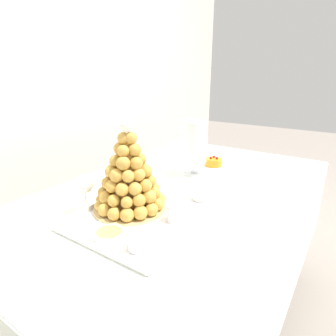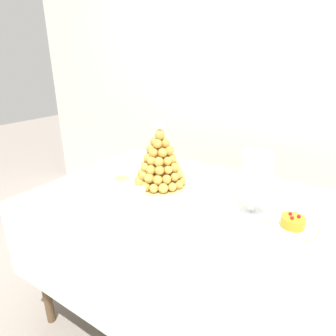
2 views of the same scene
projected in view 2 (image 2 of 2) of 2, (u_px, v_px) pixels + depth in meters
The scene contains 12 objects.
ground_plane at pixel (199, 328), 1.54m from camera, with size 12.00×12.00×0.00m, color gray.
backdrop_wall at pixel (279, 77), 1.95m from camera, with size 4.80×0.10×2.50m, color silver.
buffet_table at pixel (204, 225), 1.31m from camera, with size 1.61×1.00×0.75m.
serving_tray at pixel (153, 192), 1.39m from camera, with size 0.54×0.40×0.02m.
croquembouche at pixel (160, 162), 1.41m from camera, with size 0.27×0.27×0.33m.
dessert_cup_left at pixel (108, 186), 1.39m from camera, with size 0.06×0.06×0.05m.
dessert_cup_mid_left at pixel (140, 195), 1.29m from camera, with size 0.06×0.06×0.06m.
dessert_cup_centre at pixel (177, 206), 1.20m from camera, with size 0.05×0.05×0.05m.
creme_brulee_ramekin at pixel (122, 180), 1.49m from camera, with size 0.09×0.09×0.02m.
macaron_goblet at pixel (256, 177), 1.16m from camera, with size 0.13×0.13×0.27m.
fruit_tart_plate at pixel (292, 224), 1.10m from camera, with size 0.20×0.20×0.06m.
wine_glass at pixel (158, 157), 1.57m from camera, with size 0.07×0.07×0.15m.
Camera 2 is at (0.48, -1.04, 1.37)m, focal length 30.37 mm.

